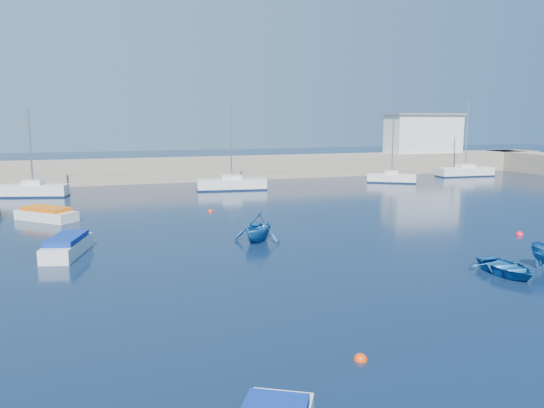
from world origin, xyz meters
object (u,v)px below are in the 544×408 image
object	(u,v)px
sailboat_5	(33,190)
sailboat_7	(391,178)
motorboat_1	(67,246)
harbor_office	(423,134)
sailboat_8	(465,171)
dinghy_left	(258,227)
sailboat_6	(232,184)
dinghy_center	(506,267)
motorboat_2	(46,214)

from	to	relation	value
sailboat_5	sailboat_7	size ratio (longest dim) A/B	1.13
sailboat_7	motorboat_1	size ratio (longest dim) A/B	1.59
harbor_office	motorboat_1	distance (m)	55.24
harbor_office	sailboat_7	distance (m)	15.33
sailboat_7	sailboat_8	bearing A→B (deg)	-43.81
harbor_office	sailboat_8	world-z (taller)	sailboat_8
sailboat_7	motorboat_1	world-z (taller)	sailboat_7
sailboat_5	motorboat_1	xyz separation A→B (m)	(3.76, -23.84, -0.14)
sailboat_5	dinghy_left	bearing A→B (deg)	-134.33
sailboat_6	motorboat_1	size ratio (longest dim) A/B	2.03
harbor_office	motorboat_1	xyz separation A→B (m)	(-44.19, -32.82, -4.61)
sailboat_5	dinghy_center	xyz separation A→B (m)	(22.89, -34.12, -0.29)
sailboat_6	sailboat_7	bearing A→B (deg)	-82.03
harbor_office	sailboat_5	world-z (taller)	sailboat_5
sailboat_5	motorboat_2	xyz separation A→B (m)	(1.99, -12.96, -0.18)
motorboat_1	dinghy_left	distance (m)	10.43
sailboat_5	sailboat_8	distance (m)	49.65
dinghy_center	sailboat_6	bearing A→B (deg)	101.44
sailboat_8	motorboat_1	size ratio (longest dim) A/B	2.10
dinghy_left	sailboat_8	bearing A→B (deg)	73.97
sailboat_7	sailboat_8	distance (m)	12.82
sailboat_5	motorboat_1	world-z (taller)	sailboat_5
harbor_office	sailboat_8	xyz separation A→B (m)	(1.65, -6.80, -4.49)
sailboat_7	dinghy_left	world-z (taller)	sailboat_7
motorboat_1	dinghy_center	size ratio (longest dim) A/B	1.36
harbor_office	sailboat_6	xyz separation A→B (m)	(-29.47, -10.18, -4.49)
motorboat_2	dinghy_center	xyz separation A→B (m)	(20.90, -21.16, -0.11)
sailboat_8	motorboat_2	size ratio (longest dim) A/B	2.11
sailboat_7	dinghy_center	bearing A→B (deg)	-170.98
sailboat_8	dinghy_center	distance (m)	45.06
sailboat_5	sailboat_6	distance (m)	18.52
harbor_office	motorboat_2	world-z (taller)	harbor_office
sailboat_8	dinghy_left	world-z (taller)	sailboat_8
motorboat_2	sailboat_5	bearing A→B (deg)	53.86
sailboat_5	sailboat_8	size ratio (longest dim) A/B	0.86
motorboat_1	sailboat_6	bearing A→B (deg)	72.58
harbor_office	dinghy_center	xyz separation A→B (m)	(-25.06, -43.09, -4.76)
sailboat_5	dinghy_left	world-z (taller)	sailboat_5
dinghy_center	dinghy_left	distance (m)	13.39
sailboat_6	sailboat_8	size ratio (longest dim) A/B	0.97
sailboat_8	dinghy_center	bearing A→B (deg)	147.74
sailboat_8	motorboat_2	bearing A→B (deg)	111.73
sailboat_6	sailboat_7	xyz separation A→B (m)	(18.68, 0.29, -0.07)
motorboat_2	sailboat_6	bearing A→B (deg)	-9.40
motorboat_1	dinghy_center	bearing A→B (deg)	-12.62
sailboat_7	motorboat_1	bearing A→B (deg)	156.75
harbor_office	motorboat_2	distance (m)	51.14
sailboat_6	motorboat_2	size ratio (longest dim) A/B	2.04
sailboat_5	sailboat_7	xyz separation A→B (m)	(37.16, -0.91, -0.09)
dinghy_center	motorboat_2	bearing A→B (deg)	138.46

